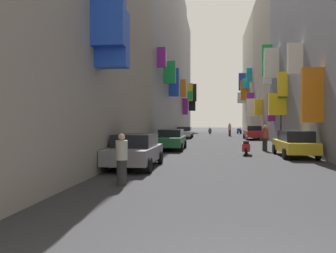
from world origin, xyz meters
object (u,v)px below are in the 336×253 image
traffic_light_near_corner (281,111)px  parked_car_red (253,132)px  parked_car_white (184,132)px  pedestrian_near_left (122,159)px  parked_car_grey (135,150)px  pedestrian_near_right (230,130)px  parked_car_green (171,139)px  scooter_green (210,131)px  pedestrian_crossing (265,138)px  scooter_blue (239,131)px  scooter_red (246,147)px  parked_car_yellow (295,143)px

traffic_light_near_corner → parked_car_red: bearing=95.1°
parked_car_white → pedestrian_near_left: size_ratio=2.73×
parked_car_grey → pedestrian_near_right: bearing=79.4°
parked_car_green → traffic_light_near_corner: traffic_light_near_corner is taller
scooter_green → traffic_light_near_corner: traffic_light_near_corner is taller
parked_car_white → pedestrian_near_right: 7.94m
pedestrian_near_left → parked_car_red: bearing=74.6°
parked_car_red → pedestrian_crossing: pedestrian_crossing is taller
parked_car_white → scooter_blue: (7.50, 13.55, -0.25)m
parked_car_white → parked_car_green: bearing=-88.5°
parked_car_white → pedestrian_near_right: pedestrian_near_right is taller
parked_car_white → traffic_light_near_corner: 15.04m
parked_car_red → scooter_blue: bearing=90.9°
parked_car_red → pedestrian_near_left: size_ratio=2.58×
pedestrian_crossing → traffic_light_near_corner: 4.60m
pedestrian_crossing → pedestrian_near_left: (-6.39, -12.55, -0.08)m
scooter_red → pedestrian_near_right: pedestrian_near_right is taller
pedestrian_crossing → scooter_red: bearing=-118.9°
scooter_blue → pedestrian_crossing: size_ratio=0.99×
parked_car_yellow → parked_car_green: (-7.55, 3.62, -0.02)m
scooter_red → pedestrian_near_right: bearing=89.3°
parked_car_white → scooter_red: bearing=-74.0°
scooter_blue → scooter_red: same height
parked_car_yellow → pedestrian_near_left: (-7.50, -9.12, 0.04)m
parked_car_green → parked_car_red: 15.56m
parked_car_green → pedestrian_near_left: (0.05, -12.74, 0.05)m
parked_car_green → pedestrian_crossing: bearing=-1.7°
parked_car_red → parked_car_green: bearing=-118.1°
parked_car_grey → traffic_light_near_corner: 15.38m
scooter_blue → pedestrian_near_right: size_ratio=0.99×
parked_car_yellow → pedestrian_near_left: 11.81m
parked_car_white → parked_car_grey: parked_car_grey is taller
parked_car_yellow → parked_car_grey: bearing=-146.3°
scooter_green → pedestrian_crossing: 30.05m
parked_car_green → pedestrian_crossing: pedestrian_crossing is taller
pedestrian_near_right → pedestrian_crossing: bearing=-86.7°
parked_car_yellow → scooter_red: bearing=165.3°
parked_car_grey → pedestrian_crossing: size_ratio=2.34×
parked_car_grey → parked_car_green: bearing=87.2°
parked_car_yellow → parked_car_green: size_ratio=1.01×
scooter_green → pedestrian_crossing: (3.93, -29.79, 0.43)m
pedestrian_crossing → traffic_light_near_corner: bearing=64.5°
parked_car_red → pedestrian_near_left: bearing=-105.4°
scooter_red → parked_car_yellow: bearing=-14.7°
parked_car_yellow → parked_car_red: parked_car_red is taller
parked_car_white → scooter_red: parked_car_white is taller
pedestrian_crossing → parked_car_red: bearing=86.3°
scooter_red → pedestrian_crossing: bearing=61.1°
parked_car_white → parked_car_grey: bearing=-90.1°
pedestrian_near_left → pedestrian_near_right: bearing=81.4°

